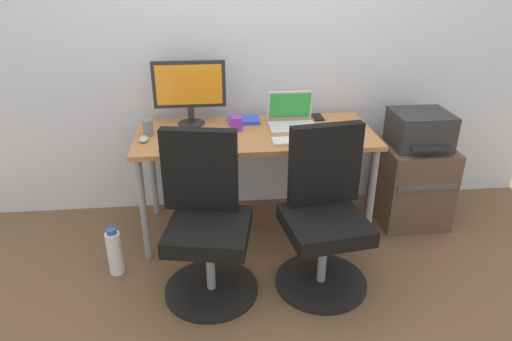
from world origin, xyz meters
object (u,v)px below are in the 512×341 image
side_cabinet (411,183)px  water_bottle_on_floor (115,252)px  printer (420,129)px  desktop_monitor (189,88)px  office_chair_right (324,217)px  office_chair_left (206,224)px  coffee_mug (237,124)px  open_laptop (292,118)px

side_cabinet → water_bottle_on_floor: size_ratio=1.87×
printer → desktop_monitor: bearing=173.5°
office_chair_right → side_cabinet: office_chair_right is taller
office_chair_left → desktop_monitor: bearing=95.8°
printer → coffee_mug: size_ratio=4.35×
desktop_monitor → printer: bearing=-6.5°
desktop_monitor → open_laptop: desktop_monitor is taller
office_chair_right → coffee_mug: bearing=125.0°
coffee_mug → printer: bearing=-0.9°
office_chair_right → side_cabinet: (0.80, 0.63, -0.13)m
side_cabinet → desktop_monitor: (-1.55, 0.18, 0.69)m
coffee_mug → water_bottle_on_floor: bearing=-149.2°
coffee_mug → office_chair_right: bearing=-55.0°
printer → open_laptop: (-0.88, 0.07, 0.09)m
desktop_monitor → coffee_mug: bearing=-27.7°
office_chair_right → coffee_mug: (-0.45, 0.65, 0.35)m
desktop_monitor → open_laptop: bearing=-8.9°
side_cabinet → office_chair_left: bearing=-156.9°
office_chair_left → printer: (1.47, 0.63, 0.27)m
open_laptop → office_chair_left: bearing=-130.3°
side_cabinet → water_bottle_on_floor: 2.09m
side_cabinet → coffee_mug: bearing=179.1°
office_chair_left → printer: 1.62m
water_bottle_on_floor → office_chair_left: bearing=-17.7°
office_chair_right → coffee_mug: 0.86m
office_chair_left → coffee_mug: size_ratio=10.22×
office_chair_left → printer: size_ratio=2.35×
office_chair_left → coffee_mug: bearing=71.5°
side_cabinet → desktop_monitor: 1.71m
office_chair_right → desktop_monitor: desktop_monitor is taller
office_chair_right → open_laptop: 0.79m
open_laptop → printer: bearing=-4.6°
water_bottle_on_floor → office_chair_right: bearing=-8.3°
printer → water_bottle_on_floor: (-2.04, -0.45, -0.55)m
office_chair_left → side_cabinet: office_chair_left is taller
office_chair_left → printer: bearing=23.1°
printer → open_laptop: open_laptop is taller
office_chair_left → side_cabinet: size_ratio=1.62×
desktop_monitor → coffee_mug: desktop_monitor is taller
coffee_mug → open_laptop: bearing=7.7°
desktop_monitor → office_chair_left: bearing=-84.2°
printer → coffee_mug: 1.26m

